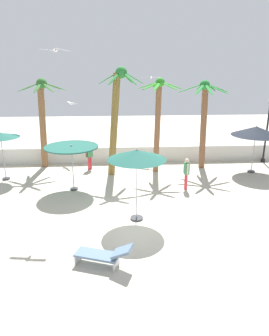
{
  "coord_description": "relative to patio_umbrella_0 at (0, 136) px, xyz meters",
  "views": [
    {
      "loc": [
        -0.87,
        -11.06,
        6.08
      ],
      "look_at": [
        0.0,
        2.98,
        1.4
      ],
      "focal_mm": 33.14,
      "sensor_mm": 36.0,
      "label": 1
    }
  ],
  "objects": [
    {
      "name": "boundary_wall",
      "position": [
        7.05,
        2.89,
        -1.97
      ],
      "size": [
        25.2,
        0.3,
        1.02
      ],
      "primitive_type": "cube",
      "color": "silver",
      "rests_on": "ground_plane"
    },
    {
      "name": "patio_umbrella_1",
      "position": [
        6.98,
        -5.16,
        0.26
      ],
      "size": [
        2.31,
        2.31,
        3.03
      ],
      "color": "#333338",
      "rests_on": "ground_plane"
    },
    {
      "name": "seagull_2",
      "position": [
        3.86,
        -3.46,
        4.16
      ],
      "size": [
        1.27,
        0.42,
        0.15
      ],
      "color": "white"
    },
    {
      "name": "patio_umbrella_0",
      "position": [
        0.0,
        0.0,
        0.0
      ],
      "size": [
        2.03,
        2.03,
        2.72
      ],
      "color": "#333338",
      "rests_on": "ground_plane"
    },
    {
      "name": "guest_0",
      "position": [
        9.73,
        -2.02,
        -1.5
      ],
      "size": [
        0.24,
        0.56,
        1.64
      ],
      "color": "#D8333F",
      "rests_on": "ground_plane"
    },
    {
      "name": "ground_plane",
      "position": [
        7.05,
        -5.62,
        -2.48
      ],
      "size": [
        56.0,
        56.0,
        0.0
      ],
      "primitive_type": "plane",
      "color": "beige"
    },
    {
      "name": "patio_umbrella_2",
      "position": [
        14.23,
        0.38,
        0.0
      ],
      "size": [
        2.79,
        2.79,
        2.8
      ],
      "color": "#333338",
      "rests_on": "ground_plane"
    },
    {
      "name": "palm_tree_3",
      "position": [
        11.42,
        1.46,
        0.85
      ],
      "size": [
        3.1,
        3.11,
        5.28
      ],
      "color": "brown",
      "rests_on": "ground_plane"
    },
    {
      "name": "palm_tree_0",
      "position": [
        1.82,
        2.23,
        0.84
      ],
      "size": [
        2.77,
        2.8,
        5.38
      ],
      "color": "brown",
      "rests_on": "ground_plane"
    },
    {
      "name": "lounge_chair_0",
      "position": [
        5.72,
        -8.23,
        -2.08
      ],
      "size": [
        1.93,
        1.14,
        0.82
      ],
      "color": "#B7B7BC",
      "rests_on": "ground_plane"
    },
    {
      "name": "seagull_1",
      "position": [
        8.6,
        4.62,
        2.82
      ],
      "size": [
        1.33,
        0.6,
        0.14
      ],
      "color": "white"
    },
    {
      "name": "palm_tree_1",
      "position": [
        8.62,
        0.89,
        0.89
      ],
      "size": [
        2.53,
        2.51,
        5.44
      ],
      "color": "brown",
      "rests_on": "ground_plane"
    },
    {
      "name": "guest_1",
      "position": [
        4.56,
        1.49,
        -1.55
      ],
      "size": [
        0.43,
        0.42,
        1.56
      ],
      "color": "#D8333F",
      "rests_on": "ground_plane"
    },
    {
      "name": "palm_tree_2",
      "position": [
        6.22,
        0.56,
        1.15
      ],
      "size": [
        2.5,
        2.29,
        6.03
      ],
      "color": "olive",
      "rests_on": "ground_plane"
    },
    {
      "name": "lamp_post_1",
      "position": [
        15.85,
        2.33,
        -0.34
      ],
      "size": [
        0.28,
        0.28,
        4.11
      ],
      "color": "black",
      "rests_on": "ground_plane"
    },
    {
      "name": "seagull_0",
      "position": [
        3.36,
        4.16,
        1.21
      ],
      "size": [
        0.84,
        1.16,
        0.15
      ],
      "color": "white"
    },
    {
      "name": "patio_umbrella_4",
      "position": [
        3.99,
        -1.77,
        -0.29
      ],
      "size": [
        2.64,
        2.64,
        2.39
      ],
      "color": "#333338",
      "rests_on": "ground_plane"
    }
  ]
}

